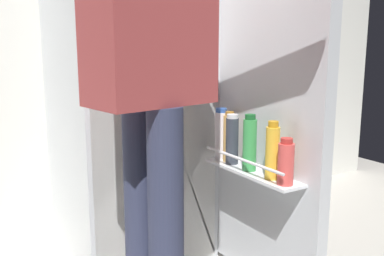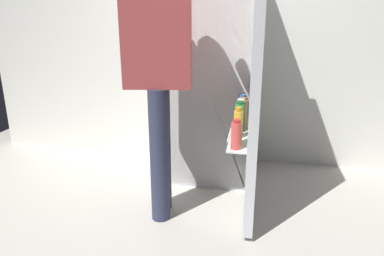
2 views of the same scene
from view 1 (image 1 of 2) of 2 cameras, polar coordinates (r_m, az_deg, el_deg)
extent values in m
cube|color=silver|center=(2.56, -11.91, 15.33)|extent=(4.40, 0.10, 2.54)
cube|color=silver|center=(2.22, -8.22, 5.62)|extent=(0.65, 0.64, 1.73)
cube|color=white|center=(1.93, -4.47, 4.90)|extent=(0.61, 0.01, 1.69)
cube|color=white|center=(1.97, -5.14, 8.43)|extent=(0.57, 0.09, 0.01)
cube|color=silver|center=(1.87, 9.95, 4.75)|extent=(0.06, 0.64, 1.68)
cube|color=white|center=(1.88, 7.59, -5.58)|extent=(0.12, 0.51, 0.01)
cylinder|color=silver|center=(1.83, 6.34, -4.01)|extent=(0.01, 0.49, 0.01)
cylinder|color=green|center=(1.85, 7.37, -2.18)|extent=(0.06, 0.06, 0.21)
cylinder|color=#195B28|center=(1.83, 7.46, 1.41)|extent=(0.04, 0.04, 0.02)
cylinder|color=tan|center=(1.98, 4.79, -1.34)|extent=(0.05, 0.05, 0.21)
cylinder|color=#996623|center=(1.96, 4.84, 1.85)|extent=(0.04, 0.04, 0.02)
cylinder|color=gold|center=(1.75, 10.22, -3.19)|extent=(0.05, 0.05, 0.21)
cylinder|color=#BC8419|center=(1.73, 10.35, 0.48)|extent=(0.04, 0.04, 0.02)
cylinder|color=#DB4C47|center=(1.70, 11.89, -4.54)|extent=(0.06, 0.06, 0.16)
cylinder|color=#B22D28|center=(1.68, 12.01, -1.61)|extent=(0.04, 0.04, 0.02)
cylinder|color=#333842|center=(1.95, 5.14, -1.67)|extent=(0.06, 0.06, 0.20)
cylinder|color=silver|center=(1.92, 5.20, 1.50)|extent=(0.05, 0.05, 0.02)
cylinder|color=white|center=(2.01, 3.72, -1.00)|extent=(0.06, 0.06, 0.22)
cylinder|color=#335BB2|center=(1.99, 3.76, 2.29)|extent=(0.05, 0.05, 0.02)
cylinder|color=gold|center=(1.90, -9.10, 10.02)|extent=(0.10, 0.10, 0.11)
cylinder|color=#2D334C|center=(1.64, -6.47, -11.86)|extent=(0.12, 0.12, 0.87)
cylinder|color=#2D334C|center=(1.54, -3.33, -13.50)|extent=(0.12, 0.12, 0.87)
cube|color=#9E3D3D|center=(1.46, -5.47, 15.14)|extent=(0.43, 0.28, 0.62)
cylinder|color=#9E3D3D|center=(1.62, -9.70, 13.85)|extent=(0.08, 0.08, 0.58)
camera|label=2|loc=(1.45, 89.62, 7.53)|focal=32.36mm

